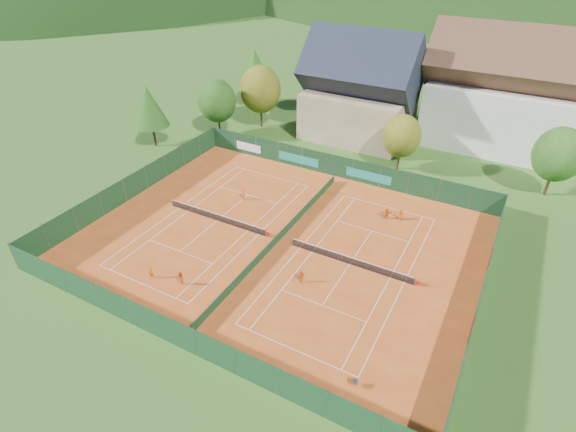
# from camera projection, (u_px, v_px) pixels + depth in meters

# --- Properties ---
(ground) EXTENTS (600.00, 600.00, 0.00)m
(ground) POSITION_uv_depth(u_px,v_px,m) (279.00, 241.00, 47.31)
(ground) COLOR #2D581B
(ground) RESTS_ON ground
(clay_pad) EXTENTS (40.00, 32.00, 0.01)m
(clay_pad) POSITION_uv_depth(u_px,v_px,m) (279.00, 241.00, 47.30)
(clay_pad) COLOR #BC4D1B
(clay_pad) RESTS_ON ground
(court_markings_left) EXTENTS (11.03, 23.83, 0.00)m
(court_markings_left) POSITION_uv_depth(u_px,v_px,m) (217.00, 221.00, 50.48)
(court_markings_left) COLOR white
(court_markings_left) RESTS_ON ground
(court_markings_right) EXTENTS (11.03, 23.83, 0.00)m
(court_markings_right) POSITION_uv_depth(u_px,v_px,m) (350.00, 264.00, 44.11)
(court_markings_right) COLOR white
(court_markings_right) RESTS_ON ground
(tennis_net_left) EXTENTS (13.30, 0.10, 1.02)m
(tennis_net_left) POSITION_uv_depth(u_px,v_px,m) (218.00, 217.00, 50.14)
(tennis_net_left) COLOR #59595B
(tennis_net_left) RESTS_ON ground
(tennis_net_right) EXTENTS (13.30, 0.10, 1.02)m
(tennis_net_right) POSITION_uv_depth(u_px,v_px,m) (352.00, 261.00, 43.78)
(tennis_net_right) COLOR #59595B
(tennis_net_right) RESTS_ON ground
(court_divider) EXTENTS (0.03, 28.80, 1.00)m
(court_divider) POSITION_uv_depth(u_px,v_px,m) (279.00, 237.00, 47.03)
(court_divider) COLOR #153A1F
(court_divider) RESTS_ON ground
(fence_north) EXTENTS (40.00, 0.10, 3.00)m
(fence_north) POSITION_uv_depth(u_px,v_px,m) (336.00, 166.00, 58.37)
(fence_north) COLOR #12331C
(fence_north) RESTS_ON ground
(fence_south) EXTENTS (40.00, 0.04, 3.00)m
(fence_south) POSITION_uv_depth(u_px,v_px,m) (177.00, 334.00, 34.77)
(fence_south) COLOR #153A1F
(fence_south) RESTS_ON ground
(fence_west) EXTENTS (0.04, 32.00, 3.00)m
(fence_west) POSITION_uv_depth(u_px,v_px,m) (136.00, 184.00, 54.43)
(fence_west) COLOR #153B1C
(fence_west) RESTS_ON ground
(fence_east) EXTENTS (0.09, 32.00, 3.00)m
(fence_east) POSITION_uv_depth(u_px,v_px,m) (481.00, 293.00, 38.56)
(fence_east) COLOR #143820
(fence_east) RESTS_ON ground
(chalet) EXTENTS (16.20, 12.00, 16.00)m
(chalet) POSITION_uv_depth(u_px,v_px,m) (360.00, 93.00, 66.77)
(chalet) COLOR #C4B08A
(chalet) RESTS_ON ground
(hotel_block_a) EXTENTS (21.60, 11.00, 17.25)m
(hotel_block_a) POSITION_uv_depth(u_px,v_px,m) (503.00, 97.00, 63.18)
(hotel_block_a) COLOR silver
(hotel_block_a) RESTS_ON ground
(tree_west_front) EXTENTS (5.72, 5.72, 8.69)m
(tree_west_front) POSITION_uv_depth(u_px,v_px,m) (217.00, 101.00, 67.70)
(tree_west_front) COLOR #402C17
(tree_west_front) RESTS_ON ground
(tree_west_mid) EXTENTS (6.44, 6.44, 9.78)m
(tree_west_mid) POSITION_uv_depth(u_px,v_px,m) (260.00, 89.00, 70.13)
(tree_west_mid) COLOR #412B17
(tree_west_mid) RESTS_ON ground
(tree_west_back) EXTENTS (5.60, 5.60, 10.00)m
(tree_west_back) POSITION_uv_depth(u_px,v_px,m) (255.00, 67.00, 77.99)
(tree_west_back) COLOR #473019
(tree_west_back) RESTS_ON ground
(tree_center) EXTENTS (5.01, 5.01, 7.60)m
(tree_center) POSITION_uv_depth(u_px,v_px,m) (402.00, 136.00, 58.40)
(tree_center) COLOR #412E17
(tree_center) RESTS_ON ground
(tree_east_front) EXTENTS (5.72, 5.72, 8.69)m
(tree_east_front) POSITION_uv_depth(u_px,v_px,m) (559.00, 155.00, 52.32)
(tree_east_front) COLOR #402917
(tree_east_front) RESTS_ON ground
(tree_west_side) EXTENTS (5.04, 5.04, 9.00)m
(tree_west_side) POSITION_uv_depth(u_px,v_px,m) (149.00, 106.00, 63.87)
(tree_west_side) COLOR #462C19
(tree_west_side) RESTS_ON ground
(mountain_backdrop) EXTENTS (820.00, 530.00, 242.00)m
(mountain_backdrop) POSITION_uv_depth(u_px,v_px,m) (554.00, 78.00, 228.69)
(mountain_backdrop) COLOR black
(mountain_backdrop) RESTS_ON ground
(ball_hopper) EXTENTS (0.34, 0.34, 0.80)m
(ball_hopper) POSITION_uv_depth(u_px,v_px,m) (355.00, 382.00, 32.31)
(ball_hopper) COLOR slate
(ball_hopper) RESTS_ON ground
(loose_ball_0) EXTENTS (0.07, 0.07, 0.07)m
(loose_ball_0) POSITION_uv_depth(u_px,v_px,m) (171.00, 240.00, 47.43)
(loose_ball_0) COLOR #CCD833
(loose_ball_0) RESTS_ON ground
(loose_ball_1) EXTENTS (0.07, 0.07, 0.07)m
(loose_ball_1) POSITION_uv_depth(u_px,v_px,m) (279.00, 335.00, 36.55)
(loose_ball_1) COLOR #CCD833
(loose_ball_1) RESTS_ON ground
(loose_ball_2) EXTENTS (0.07, 0.07, 0.07)m
(loose_ball_2) POSITION_uv_depth(u_px,v_px,m) (284.00, 229.00, 49.00)
(loose_ball_2) COLOR #CCD833
(loose_ball_2) RESTS_ON ground
(loose_ball_3) EXTENTS (0.07, 0.07, 0.07)m
(loose_ball_3) POSITION_uv_depth(u_px,v_px,m) (310.00, 195.00, 55.10)
(loose_ball_3) COLOR #CCD833
(loose_ball_3) RESTS_ON ground
(player_left_near) EXTENTS (0.57, 0.45, 1.35)m
(player_left_near) POSITION_uv_depth(u_px,v_px,m) (151.00, 272.00, 42.09)
(player_left_near) COLOR orange
(player_left_near) RESTS_ON ground
(player_left_mid) EXTENTS (0.89, 0.82, 1.47)m
(player_left_mid) POSITION_uv_depth(u_px,v_px,m) (180.00, 279.00, 41.24)
(player_left_mid) COLOR orange
(player_left_mid) RESTS_ON ground
(player_left_far) EXTENTS (1.10, 0.98, 1.48)m
(player_left_far) POSITION_uv_depth(u_px,v_px,m) (244.00, 194.00, 53.90)
(player_left_far) COLOR #EC5015
(player_left_far) RESTS_ON ground
(player_right_near) EXTENTS (0.87, 0.64, 1.37)m
(player_right_near) POSITION_uv_depth(u_px,v_px,m) (301.00, 276.00, 41.61)
(player_right_near) COLOR #E65A14
(player_right_near) RESTS_ON ground
(player_right_far_a) EXTENTS (0.66, 0.47, 1.25)m
(player_right_far_a) POSITION_uv_depth(u_px,v_px,m) (401.00, 215.00, 50.34)
(player_right_far_a) COLOR #CF4312
(player_right_far_a) RESTS_ON ground
(player_right_far_b) EXTENTS (1.34, 0.85, 1.38)m
(player_right_far_b) POSITION_uv_depth(u_px,v_px,m) (387.00, 214.00, 50.44)
(player_right_far_b) COLOR orange
(player_right_far_b) RESTS_ON ground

